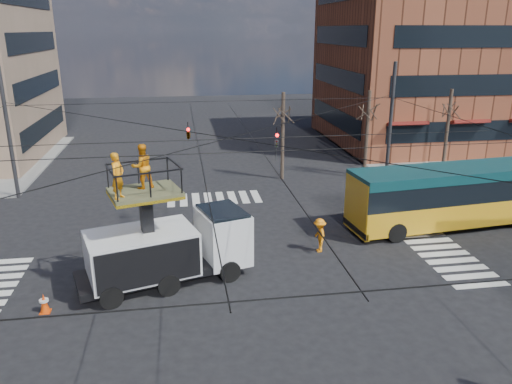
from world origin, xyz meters
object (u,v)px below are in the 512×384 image
object	(u,v)px
worker_ground	(124,265)
flagger	(319,235)
traffic_cone	(44,303)
city_bus	(454,195)
utility_truck	(168,236)

from	to	relation	value
worker_ground	flagger	world-z (taller)	worker_ground
traffic_cone	worker_ground	xyz separation A→B (m)	(2.78, 1.57, 0.54)
city_bus	traffic_cone	distance (m)	20.13
traffic_cone	worker_ground	world-z (taller)	worker_ground
utility_truck	worker_ground	world-z (taller)	utility_truck
flagger	utility_truck	bearing A→B (deg)	-75.00
utility_truck	city_bus	xyz separation A→B (m)	(14.70, 3.86, -0.25)
utility_truck	worker_ground	size ratio (longest dim) A/B	3.98
city_bus	worker_ground	xyz separation A→B (m)	(-16.48, -4.12, -0.80)
worker_ground	flagger	distance (m)	8.91
city_bus	traffic_cone	bearing A→B (deg)	-169.80
traffic_cone	utility_truck	bearing A→B (deg)	21.84
utility_truck	worker_ground	xyz separation A→B (m)	(-1.78, -0.26, -1.04)
utility_truck	flagger	distance (m)	7.21
utility_truck	flagger	size ratio (longest dim) A/B	4.51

